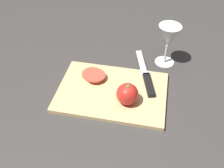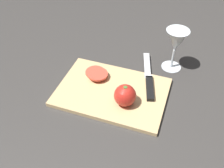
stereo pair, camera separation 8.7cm
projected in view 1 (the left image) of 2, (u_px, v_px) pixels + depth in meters
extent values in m
plane|color=#383533|center=(137.00, 89.00, 0.92)|extent=(3.00, 3.00, 0.00)
cube|color=tan|center=(112.00, 92.00, 0.90)|extent=(0.37, 0.26, 0.01)
cylinder|color=silver|center=(164.00, 62.00, 1.03)|extent=(0.07, 0.07, 0.00)
cylinder|color=silver|center=(166.00, 53.00, 1.00)|extent=(0.01, 0.01, 0.08)
cone|color=silver|center=(169.00, 36.00, 0.95)|extent=(0.08, 0.08, 0.08)
cone|color=beige|center=(168.00, 42.00, 0.97)|extent=(0.03, 0.03, 0.03)
sphere|color=red|center=(127.00, 94.00, 0.83)|extent=(0.07, 0.07, 0.07)
cylinder|color=#47702D|center=(128.00, 87.00, 0.81)|extent=(0.01, 0.01, 0.01)
cube|color=silver|center=(142.00, 62.00, 1.00)|extent=(0.06, 0.15, 0.00)
cube|color=silver|center=(146.00, 74.00, 0.95)|extent=(0.03, 0.02, 0.01)
cube|color=black|center=(149.00, 85.00, 0.90)|extent=(0.05, 0.11, 0.01)
cylinder|color=#DB4C38|center=(92.00, 74.00, 0.95)|extent=(0.07, 0.07, 0.01)
cylinder|color=#DB4C38|center=(94.00, 75.00, 0.94)|extent=(0.07, 0.07, 0.01)
cylinder|color=#DB4C38|center=(95.00, 76.00, 0.93)|extent=(0.07, 0.07, 0.01)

